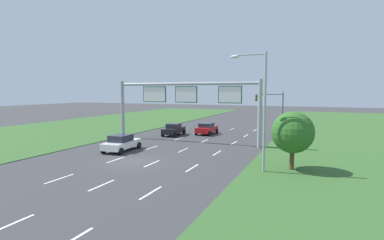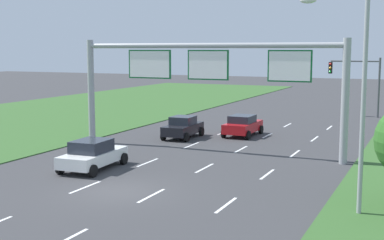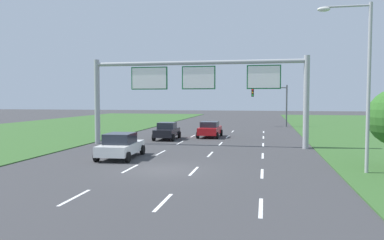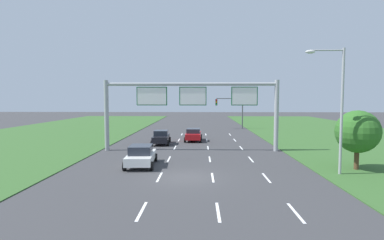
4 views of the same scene
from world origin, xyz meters
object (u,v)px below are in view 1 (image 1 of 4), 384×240
at_px(car_lead_silver, 174,129).
at_px(street_lamp, 259,101).
at_px(car_near_red, 121,143).
at_px(sign_gantry, 185,99).
at_px(roadside_tree_near, 293,132).
at_px(car_mid_lane, 207,128).
at_px(traffic_light_mast, 271,102).

xyz_separation_m(car_lead_silver, street_lamp, (13.55, -13.54, 4.29)).
bearing_deg(street_lamp, car_near_red, 170.07).
xyz_separation_m(sign_gantry, roadside_tree_near, (12.12, -7.83, -2.13)).
distance_m(car_lead_silver, street_lamp, 19.63).
xyz_separation_m(car_mid_lane, traffic_light_mast, (6.19, 15.31, 3.08)).
bearing_deg(car_near_red, car_lead_silver, 86.42).
distance_m(sign_gantry, traffic_light_mast, 23.20).
bearing_deg(car_near_red, sign_gantry, 58.38).
bearing_deg(car_mid_lane, street_lamp, -57.59).
bearing_deg(car_near_red, roadside_tree_near, -6.73).
height_order(car_near_red, car_lead_silver, car_near_red).
bearing_deg(car_lead_silver, roadside_tree_near, -39.57).
relative_size(car_lead_silver, traffic_light_mast, 0.72).
bearing_deg(street_lamp, car_lead_silver, 135.02).
xyz_separation_m(car_near_red, traffic_light_mast, (9.90, 29.17, 3.07)).
xyz_separation_m(car_near_red, car_mid_lane, (3.71, 13.86, -0.01)).
xyz_separation_m(sign_gantry, traffic_light_mast, (6.19, 22.33, -1.06)).
bearing_deg(street_lamp, traffic_light_mast, 96.76).
distance_m(car_lead_silver, roadside_tree_near, 19.99).
bearing_deg(street_lamp, roadside_tree_near, 32.33).
relative_size(car_lead_silver, sign_gantry, 0.23).
distance_m(car_mid_lane, traffic_light_mast, 16.80).
bearing_deg(sign_gantry, car_mid_lane, 90.03).
xyz_separation_m(car_near_red, car_lead_silver, (0.09, 11.16, -0.01)).
height_order(car_near_red, car_mid_lane, car_near_red).
bearing_deg(car_mid_lane, traffic_light_mast, 68.96).
height_order(car_mid_lane, roadside_tree_near, roadside_tree_near).
bearing_deg(roadside_tree_near, sign_gantry, 147.13).
xyz_separation_m(traffic_light_mast, street_lamp, (3.74, -31.56, 1.21)).
bearing_deg(traffic_light_mast, roadside_tree_near, -78.86).
relative_size(traffic_light_mast, street_lamp, 0.66).
bearing_deg(sign_gantry, car_lead_silver, 130.01).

